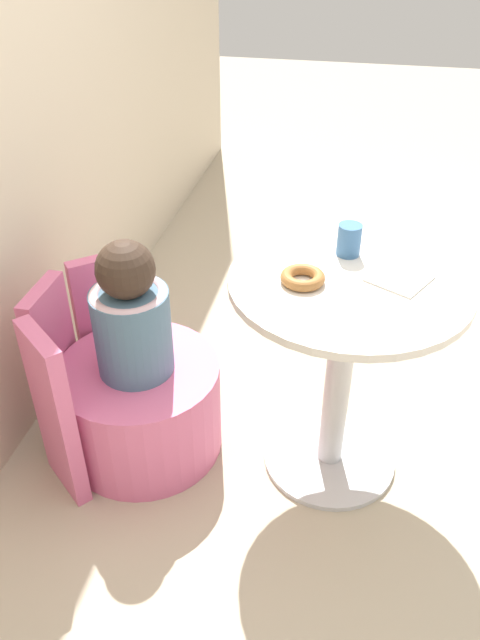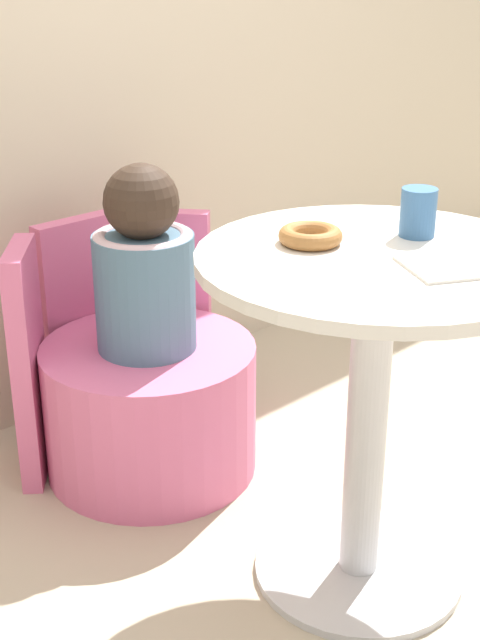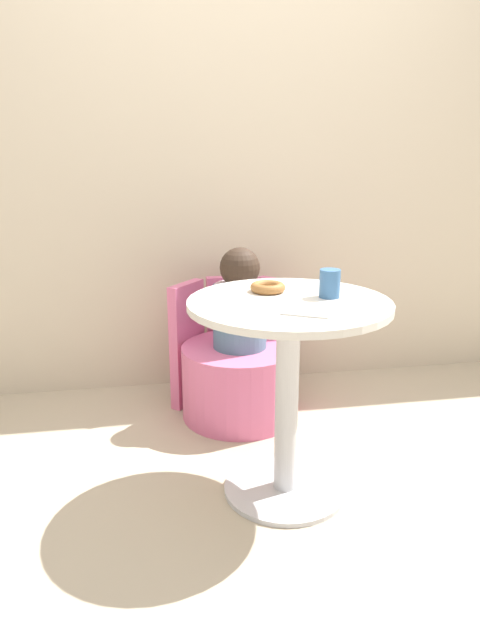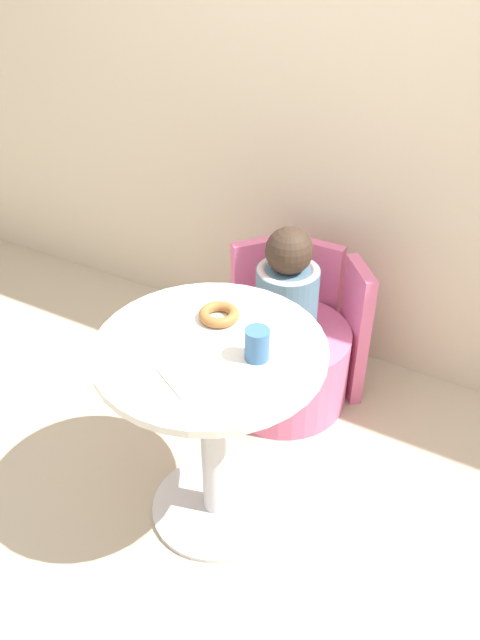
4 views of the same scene
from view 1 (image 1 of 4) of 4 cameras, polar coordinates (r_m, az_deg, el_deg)
The scene contains 8 objects.
ground_plane at distance 2.22m, azimuth 8.28°, elevation -13.34°, with size 12.00×12.00×0.00m, color #B7A88E.
round_table at distance 1.91m, azimuth 9.40°, elevation -2.04°, with size 0.69×0.69×0.73m.
tub_chair at distance 2.19m, azimuth -8.91°, elevation -7.79°, with size 0.54×0.54×0.34m.
booth_backrest at distance 2.18m, azimuth -14.81°, elevation -4.23°, with size 0.64×0.23×0.61m.
child_figure at distance 1.95m, azimuth -9.90°, elevation 0.43°, with size 0.25×0.25×0.46m.
donut at distance 1.74m, azimuth 5.81°, elevation 3.88°, with size 0.12×0.12×0.03m.
cup at distance 1.89m, azimuth 9.99°, elevation 7.23°, with size 0.07×0.07×0.10m.
paper_napkin at distance 1.81m, azimuth 14.40°, elevation 3.68°, with size 0.20×0.20×0.01m.
Camera 1 is at (-1.49, 0.00, 1.64)m, focal length 35.00 mm.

